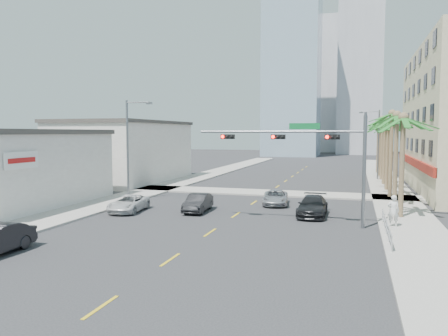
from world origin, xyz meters
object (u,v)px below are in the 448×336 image
Objects in this scene: traffic_signal_mast at (313,149)px; car_lane_center at (275,198)px; pedestrian at (393,211)px; car_lane_right at (313,206)px; car_parked_far at (129,203)px; car_lane_left at (198,203)px.

car_lane_center is at bearing 116.75° from traffic_signal_mast.
traffic_signal_mast is 6.41m from pedestrian.
traffic_signal_mast is at bearing -85.81° from car_lane_right.
car_parked_far is at bearing 0.62° from pedestrian.
traffic_signal_mast is 14.85m from car_parked_far.
car_lane_right is at bearing -26.48° from pedestrian.
traffic_signal_mast is 5.54m from car_lane_right.
pedestrian is (5.06, 0.54, -3.90)m from traffic_signal_mast.
car_lane_center is at bearing 25.56° from car_parked_far.
traffic_signal_mast is 2.65× the size of car_lane_left.
pedestrian reaches higher than car_lane_right.
car_parked_far reaches higher than car_lane_center.
traffic_signal_mast is at bearing -71.20° from car_lane_center.
car_lane_left is 2.08× the size of pedestrian.
traffic_signal_mast is 2.43× the size of car_parked_far.
traffic_signal_mast is at bearing 8.08° from pedestrian.
traffic_signal_mast reaches higher than car_lane_center.
car_parked_far is (-14.14, 1.00, -4.43)m from traffic_signal_mast.
car_lane_left is 14.19m from pedestrian.
car_lane_right is at bearing 1.48° from car_lane_left.
car_lane_right reaches higher than car_parked_far.
car_lane_right is (13.86, 2.44, 0.09)m from car_parked_far.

